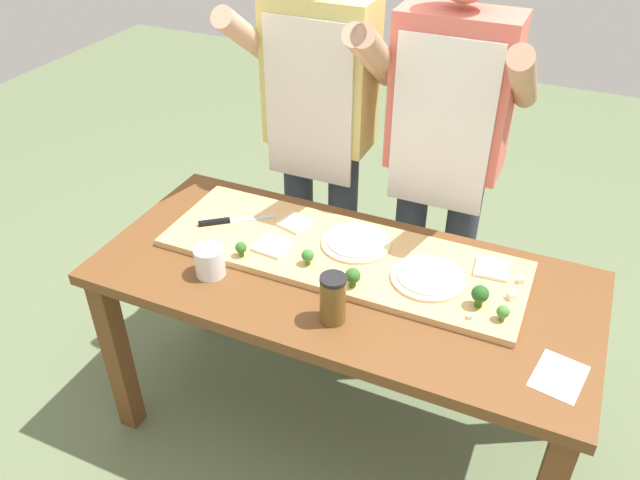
{
  "coord_description": "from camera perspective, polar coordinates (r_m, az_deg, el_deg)",
  "views": [
    {
      "loc": [
        0.59,
        -1.49,
        2.0
      ],
      "look_at": [
        -0.11,
        0.07,
        0.8
      ],
      "focal_mm": 35.59,
      "sensor_mm": 36.0,
      "label": 1
    }
  ],
  "objects": [
    {
      "name": "ground_plane",
      "position": [
        2.56,
        1.67,
        -16.28
      ],
      "size": [
        8.0,
        8.0,
        0.0
      ],
      "primitive_type": "plane",
      "color": "#60704C"
    },
    {
      "name": "prep_table",
      "position": [
        2.1,
        1.96,
        -5.29
      ],
      "size": [
        1.6,
        0.73,
        0.74
      ],
      "color": "brown",
      "rests_on": "ground"
    },
    {
      "name": "cutting_board",
      "position": [
        2.1,
        1.93,
        -1.26
      ],
      "size": [
        1.2,
        0.4,
        0.02
      ],
      "primitive_type": "cube",
      "color": "tan",
      "rests_on": "prep_table"
    },
    {
      "name": "chefs_knife",
      "position": [
        2.25,
        -8.43,
        1.7
      ],
      "size": [
        0.23,
        0.18,
        0.02
      ],
      "color": "#B7BABF",
      "rests_on": "cutting_board"
    },
    {
      "name": "pizza_whole_white_garlic",
      "position": [
        1.99,
        9.68,
        -3.33
      ],
      "size": [
        0.23,
        0.23,
        0.02
      ],
      "color": "beige",
      "rests_on": "cutting_board"
    },
    {
      "name": "pizza_whole_cheese_artichoke",
      "position": [
        2.12,
        3.25,
        -0.2
      ],
      "size": [
        0.24,
        0.24,
        0.02
      ],
      "color": "beige",
      "rests_on": "cutting_board"
    },
    {
      "name": "pizza_slice_far_right",
      "position": [
        2.11,
        -4.27,
        -0.51
      ],
      "size": [
        0.12,
        0.12,
        0.01
      ],
      "primitive_type": "cube",
      "rotation": [
        0.0,
        0.0,
        -0.09
      ],
      "color": "silver",
      "rests_on": "cutting_board"
    },
    {
      "name": "pizza_slice_far_left",
      "position": [
        2.08,
        15.2,
        -2.49
      ],
      "size": [
        0.11,
        0.11,
        0.01
      ],
      "primitive_type": "cube",
      "rotation": [
        0.0,
        0.0,
        0.08
      ],
      "color": "silver",
      "rests_on": "cutting_board"
    },
    {
      "name": "pizza_slice_near_left",
      "position": [
        2.22,
        -2.23,
        1.51
      ],
      "size": [
        0.12,
        0.12,
        0.01
      ],
      "primitive_type": "cube",
      "rotation": [
        0.0,
        0.0,
        -0.26
      ],
      "color": "silver",
      "rests_on": "cutting_board"
    },
    {
      "name": "broccoli_floret_back_right",
      "position": [
        2.01,
        -1.11,
        -1.44
      ],
      "size": [
        0.04,
        0.04,
        0.05
      ],
      "color": "#3F7220",
      "rests_on": "cutting_board"
    },
    {
      "name": "broccoli_floret_front_left",
      "position": [
        1.88,
        16.13,
        -6.26
      ],
      "size": [
        0.04,
        0.04,
        0.05
      ],
      "color": "#487A23",
      "rests_on": "cutting_board"
    },
    {
      "name": "broccoli_floret_center_right",
      "position": [
        1.92,
        2.97,
        -3.27
      ],
      "size": [
        0.05,
        0.05,
        0.06
      ],
      "color": "#366618",
      "rests_on": "cutting_board"
    },
    {
      "name": "broccoli_floret_back_mid",
      "position": [
        2.06,
        -7.11,
        -0.73
      ],
      "size": [
        0.04,
        0.04,
        0.05
      ],
      "color": "#366618",
      "rests_on": "cutting_board"
    },
    {
      "name": "broccoli_floret_front_right",
      "position": [
        1.9,
        14.2,
        -4.78
      ],
      "size": [
        0.05,
        0.05,
        0.07
      ],
      "color": "#2C5915",
      "rests_on": "cutting_board"
    },
    {
      "name": "cheese_crumble_a",
      "position": [
        1.88,
        13.29,
        -6.72
      ],
      "size": [
        0.02,
        0.02,
        0.01
      ],
      "primitive_type": "cube",
      "rotation": [
        0.0,
        0.0,
        0.24
      ],
      "color": "silver",
      "rests_on": "cutting_board"
    },
    {
      "name": "cheese_crumble_b",
      "position": [
        2.12,
        -9.85,
        -0.65
      ],
      "size": [
        0.02,
        0.02,
        0.02
      ],
      "primitive_type": "cube",
      "rotation": [
        0.0,
        0.0,
        0.54
      ],
      "color": "white",
      "rests_on": "cutting_board"
    },
    {
      "name": "cheese_crumble_c",
      "position": [
        1.98,
        16.82,
        -4.83
      ],
      "size": [
        0.03,
        0.03,
        0.02
      ],
      "primitive_type": "cube",
      "rotation": [
        0.0,
        0.0,
        0.83
      ],
      "color": "silver",
      "rests_on": "cutting_board"
    },
    {
      "name": "cheese_crumble_d",
      "position": [
        2.05,
        17.59,
        -3.48
      ],
      "size": [
        0.02,
        0.02,
        0.02
      ],
      "primitive_type": "cube",
      "rotation": [
        0.0,
        0.0,
        0.39
      ],
      "color": "white",
      "rests_on": "cutting_board"
    },
    {
      "name": "flour_cup",
      "position": [
        2.04,
        -9.87,
        -2.04
      ],
      "size": [
        0.1,
        0.1,
        0.1
      ],
      "color": "white",
      "rests_on": "prep_table"
    },
    {
      "name": "sauce_jar",
      "position": [
        1.82,
        1.17,
        -5.31
      ],
      "size": [
        0.08,
        0.08,
        0.16
      ],
      "color": "brown",
      "rests_on": "prep_table"
    },
    {
      "name": "recipe_note",
      "position": [
        1.82,
        20.68,
        -11.39
      ],
      "size": [
        0.15,
        0.18,
        0.0
      ],
      "primitive_type": "cube",
      "rotation": [
        0.0,
        0.0,
        -0.18
      ],
      "color": "white",
      "rests_on": "prep_table"
    },
    {
      "name": "cook_left",
      "position": [
        2.45,
        -0.05,
        10.89
      ],
      "size": [
        0.54,
        0.39,
        1.67
      ],
      "color": "#333847",
      "rests_on": "ground"
    },
    {
      "name": "cook_right",
      "position": [
        2.31,
        11.22,
        8.67
      ],
      "size": [
        0.54,
        0.39,
        1.67
      ],
      "color": "#333847",
      "rests_on": "ground"
    }
  ]
}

